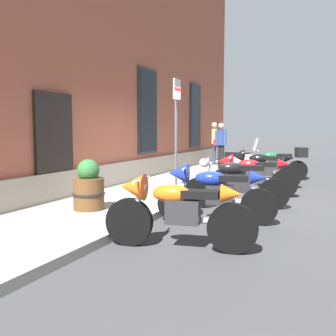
# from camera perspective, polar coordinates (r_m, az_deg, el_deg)

# --- Properties ---
(ground_plane) EXTENTS (140.00, 140.00, 0.00)m
(ground_plane) POSITION_cam_1_polar(r_m,az_deg,el_deg) (9.00, 4.86, -4.35)
(ground_plane) COLOR #38383A
(sidewalk) EXTENTS (27.16, 2.44, 0.13)m
(sidewalk) POSITION_cam_1_polar(r_m,az_deg,el_deg) (9.45, -2.18, -3.45)
(sidewalk) COLOR gray
(sidewalk) RESTS_ON ground_plane
(brick_pub_facade) EXTENTS (21.16, 6.17, 8.81)m
(brick_pub_facade) POSITION_cam_1_polar(r_m,az_deg,el_deg) (12.15, -21.73, 18.77)
(brick_pub_facade) COLOR brown
(brick_pub_facade) RESTS_ON ground_plane
(motorcycle_orange_sport) EXTENTS (0.64, 2.03, 0.98)m
(motorcycle_orange_sport) POSITION_cam_1_polar(r_m,az_deg,el_deg) (5.12, 0.84, -5.92)
(motorcycle_orange_sport) COLOR black
(motorcycle_orange_sport) RESTS_ON ground_plane
(motorcycle_blue_sport) EXTENTS (0.69, 1.98, 1.01)m
(motorcycle_blue_sport) POSITION_cam_1_polar(r_m,az_deg,el_deg) (6.56, 6.42, -3.27)
(motorcycle_blue_sport) COLOR black
(motorcycle_blue_sport) RESTS_ON ground_plane
(motorcycle_black_naked) EXTENTS (0.85, 2.02, 0.99)m
(motorcycle_black_naked) POSITION_cam_1_polar(r_m,az_deg,el_deg) (7.84, 9.77, -2.33)
(motorcycle_black_naked) COLOR black
(motorcycle_black_naked) RESTS_ON ground_plane
(motorcycle_red_sport) EXTENTS (0.64, 2.03, 0.99)m
(motorcycle_red_sport) POSITION_cam_1_polar(r_m,az_deg,el_deg) (9.38, 11.91, -0.70)
(motorcycle_red_sport) COLOR black
(motorcycle_red_sport) RESTS_ON ground_plane
(motorcycle_black_sport) EXTENTS (0.68, 2.00, 1.03)m
(motorcycle_black_sport) POSITION_cam_1_polar(r_m,az_deg,el_deg) (10.79, 13.25, 0.21)
(motorcycle_black_sport) COLOR black
(motorcycle_black_sport) RESTS_ON ground_plane
(motorcycle_green_touring) EXTENTS (0.98, 1.95, 1.30)m
(motorcycle_green_touring) POSITION_cam_1_polar(r_m,az_deg,el_deg) (12.47, 15.81, 0.77)
(motorcycle_green_touring) COLOR black
(motorcycle_green_touring) RESTS_ON ground_plane
(pedestrian_blue_top) EXTENTS (0.41, 0.47, 1.66)m
(pedestrian_blue_top) POSITION_cam_1_polar(r_m,az_deg,el_deg) (14.95, 7.78, 3.75)
(pedestrian_blue_top) COLOR black
(pedestrian_blue_top) RESTS_ON sidewalk
(pedestrian_tan_coat) EXTENTS (0.64, 0.34, 1.71)m
(pedestrian_tan_coat) POSITION_cam_1_polar(r_m,az_deg,el_deg) (15.91, 6.78, 3.98)
(pedestrian_tan_coat) COLOR #2D3351
(pedestrian_tan_coat) RESTS_ON sidewalk
(parking_sign) EXTENTS (0.36, 0.07, 2.56)m
(parking_sign) POSITION_cam_1_polar(r_m,az_deg,el_deg) (8.71, 1.22, 7.09)
(parking_sign) COLOR #4C4C51
(parking_sign) RESTS_ON sidewalk
(barrel_planter) EXTENTS (0.58, 0.58, 0.91)m
(barrel_planter) POSITION_cam_1_polar(r_m,az_deg,el_deg) (7.12, -11.55, -2.86)
(barrel_planter) COLOR brown
(barrel_planter) RESTS_ON sidewalk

